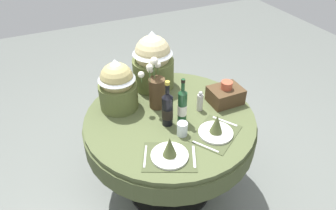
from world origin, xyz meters
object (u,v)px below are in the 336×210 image
object	(u,v)px
place_setting_right	(216,129)
gift_tub_back_centre	(153,58)
flower_vase	(156,88)
wine_bottle_left	(182,106)
dining_table	(170,130)
woven_basket_side_right	(225,95)
place_setting_left	(170,152)
tumbler_near_left	(182,129)
gift_tub_back_left	(117,83)
wine_bottle_centre	(167,109)
pepper_mill	(200,102)

from	to	relation	value
place_setting_right	gift_tub_back_centre	distance (m)	0.80
flower_vase	wine_bottle_left	world-z (taller)	flower_vase
dining_table	woven_basket_side_right	bearing A→B (deg)	-2.12
place_setting_left	tumbler_near_left	xyz separation A→B (m)	(0.17, 0.16, 0.00)
flower_vase	tumbler_near_left	size ratio (longest dim) A/B	4.10
dining_table	gift_tub_back_left	distance (m)	0.54
flower_vase	wine_bottle_centre	xyz separation A→B (m)	(-0.01, -0.23, -0.03)
wine_bottle_left	gift_tub_back_centre	size ratio (longest dim) A/B	0.72
place_setting_right	wine_bottle_centre	distance (m)	0.36
wine_bottle_left	gift_tub_back_left	bearing A→B (deg)	134.86
place_setting_right	place_setting_left	bearing A→B (deg)	-170.12
wine_bottle_centre	dining_table	bearing A→B (deg)	54.41
place_setting_left	flower_vase	distance (m)	0.57
place_setting_left	woven_basket_side_right	bearing A→B (deg)	29.26
dining_table	tumbler_near_left	bearing A→B (deg)	-92.45
wine_bottle_left	woven_basket_side_right	world-z (taller)	wine_bottle_left
wine_bottle_centre	tumbler_near_left	size ratio (longest dim) A/B	3.55
pepper_mill	tumbler_near_left	bearing A→B (deg)	-141.57
tumbler_near_left	gift_tub_back_centre	bearing A→B (deg)	84.59
gift_tub_back_centre	woven_basket_side_right	distance (m)	0.65
gift_tub_back_centre	woven_basket_side_right	world-z (taller)	gift_tub_back_centre
flower_vase	wine_bottle_centre	world-z (taller)	flower_vase
place_setting_left	woven_basket_side_right	size ratio (longest dim) A/B	1.67
place_setting_left	pepper_mill	distance (m)	0.55
place_setting_left	tumbler_near_left	world-z (taller)	place_setting_left
tumbler_near_left	gift_tub_back_left	size ratio (longest dim) A/B	0.25
flower_vase	tumbler_near_left	bearing A→B (deg)	-85.56
place_setting_right	gift_tub_back_left	world-z (taller)	gift_tub_back_left
pepper_mill	gift_tub_back_left	size ratio (longest dim) A/B	0.41
flower_vase	wine_bottle_left	bearing A→B (deg)	-69.01
place_setting_right	pepper_mill	distance (m)	0.29
gift_tub_back_centre	place_setting_right	bearing A→B (deg)	-78.71
pepper_mill	woven_basket_side_right	distance (m)	0.23
gift_tub_back_centre	wine_bottle_left	bearing A→B (deg)	-89.69
gift_tub_back_left	pepper_mill	bearing A→B (deg)	-28.84
gift_tub_back_centre	pepper_mill	bearing A→B (deg)	-68.47
gift_tub_back_centre	place_setting_left	bearing A→B (deg)	-105.68
wine_bottle_centre	gift_tub_back_centre	distance (m)	0.54
wine_bottle_centre	tumbler_near_left	bearing A→B (deg)	-73.61
dining_table	wine_bottle_left	world-z (taller)	wine_bottle_left
dining_table	wine_bottle_centre	distance (m)	0.29
dining_table	gift_tub_back_left	size ratio (longest dim) A/B	3.16
dining_table	flower_vase	size ratio (longest dim) A/B	3.13
pepper_mill	gift_tub_back_centre	xyz separation A→B (m)	(-0.18, 0.47, 0.18)
flower_vase	pepper_mill	world-z (taller)	flower_vase
pepper_mill	place_setting_right	bearing A→B (deg)	-96.68
tumbler_near_left	pepper_mill	distance (m)	0.32
gift_tub_back_left	place_setting_right	bearing A→B (deg)	-49.16
wine_bottle_left	place_setting_right	bearing A→B (deg)	-56.73
place_setting_left	wine_bottle_centre	world-z (taller)	wine_bottle_centre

